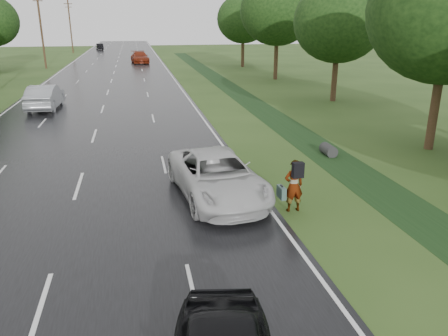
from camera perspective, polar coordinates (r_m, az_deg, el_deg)
name	(u,v)px	position (r m, az deg, el deg)	size (l,w,h in m)	color
ground	(40,311)	(11.22, -22.91, -16.85)	(220.00, 220.00, 0.00)	#2A4418
road	(113,75)	(54.40, -14.28, 11.63)	(14.00, 180.00, 0.04)	black
edge_stripe_east	(170,74)	(54.51, -7.03, 12.10)	(0.12, 180.00, 0.01)	silver
edge_stripe_west	(53,77)	(55.11, -21.42, 11.05)	(0.12, 180.00, 0.01)	silver
center_line	(113,75)	(54.40, -14.28, 11.66)	(0.12, 180.00, 0.01)	silver
drainage_ditch	(274,117)	(29.80, 6.53, 6.60)	(2.20, 120.00, 0.56)	black
utility_pole_far	(41,28)	(65.04, -22.78, 16.47)	(1.60, 0.26, 10.00)	#3B2E18
utility_pole_distant	(70,26)	(94.71, -19.44, 17.14)	(1.60, 0.26, 10.00)	#3B2E18
tree_east_c	(339,22)	(36.56, 14.79, 18.00)	(7.00, 7.00, 9.29)	#3B2E18
tree_east_d	(278,11)	(49.44, 7.03, 19.68)	(8.00, 8.00, 10.76)	#3B2E18
tree_east_f	(243,19)	(62.82, 2.52, 18.87)	(7.20, 7.20, 9.62)	#3B2E18
pedestrian	(293,185)	(14.99, 9.03, -2.21)	(0.84, 0.73, 1.85)	#A5998C
white_pickup	(217,176)	(15.95, -0.91, -1.05)	(2.71, 5.87, 1.63)	#BEBEBE
silver_sedan	(45,97)	(34.90, -22.34, 8.59)	(1.87, 5.36, 1.77)	gray
far_car_red	(140,57)	(69.44, -10.94, 14.02)	(2.38, 5.86, 1.70)	maroon
far_car_dark	(100,47)	(102.74, -15.93, 15.00)	(1.42, 4.06, 1.34)	black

